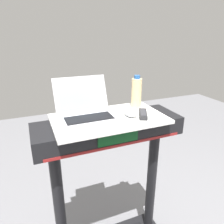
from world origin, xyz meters
The scene contains 5 objects.
desk_board centered at (0.00, 0.70, 1.13)m, with size 0.67×0.39×0.02m, color white.
laptop centered at (-0.13, 0.75, 1.19)m, with size 0.33×0.30×0.22m.
computer_mouse centered at (0.13, 0.66, 1.16)m, with size 0.06×0.10×0.03m, color #B2B2B7.
water_bottle centered at (0.24, 0.80, 1.24)m, with size 0.07×0.07×0.22m.
tv_remote centered at (0.20, 0.64, 1.15)m, with size 0.12×0.16×0.02m.
Camera 1 is at (-0.43, -0.39, 1.62)m, focal length 34.06 mm.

